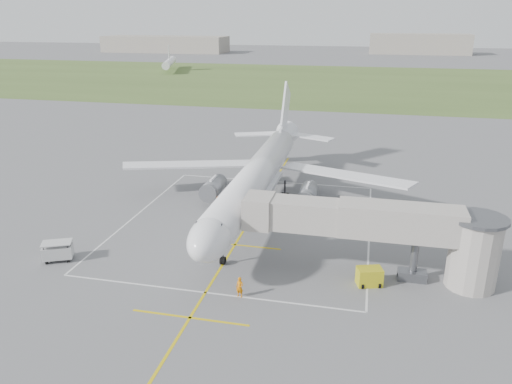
% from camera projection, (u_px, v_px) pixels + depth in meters
% --- Properties ---
extents(ground, '(700.00, 700.00, 0.00)m').
position_uv_depth(ground, '(256.00, 211.00, 62.61)').
color(ground, '#5C5C5F').
rests_on(ground, ground).
extents(grass_strip, '(700.00, 120.00, 0.02)m').
position_uv_depth(grass_strip, '(335.00, 82.00, 181.96)').
color(grass_strip, '#445A27').
rests_on(grass_strip, ground).
extents(apron_markings, '(28.20, 60.00, 0.01)m').
position_uv_depth(apron_markings, '(244.00, 229.00, 57.26)').
color(apron_markings, gold).
rests_on(apron_markings, ground).
extents(airliner, '(38.93, 46.75, 13.52)m').
position_uv_depth(airliner, '(257.00, 176.00, 61.82)').
color(airliner, white).
rests_on(airliner, ground).
extents(jet_bridge, '(23.40, 5.00, 7.20)m').
position_uv_depth(jet_bridge, '(391.00, 231.00, 45.32)').
color(jet_bridge, '#A79E96').
rests_on(jet_bridge, ground).
extents(gpu_unit, '(2.55, 2.10, 1.67)m').
position_uv_depth(gpu_unit, '(369.00, 277.00, 45.26)').
color(gpu_unit, gold).
rests_on(gpu_unit, ground).
extents(baggage_cart, '(3.28, 2.72, 1.97)m').
position_uv_depth(baggage_cart, '(58.00, 251.00, 49.74)').
color(baggage_cart, '#BBBBBB').
rests_on(baggage_cart, ground).
extents(ramp_worker_nose, '(0.75, 0.57, 1.87)m').
position_uv_depth(ramp_worker_nose, '(240.00, 287.00, 43.29)').
color(ramp_worker_nose, orange).
rests_on(ramp_worker_nose, ground).
extents(ramp_worker_wing, '(1.14, 1.04, 1.89)m').
position_uv_depth(ramp_worker_wing, '(218.00, 204.00, 62.43)').
color(ramp_worker_wing, '#D85406').
rests_on(ramp_worker_wing, ground).
extents(distant_hangars, '(345.00, 49.00, 12.00)m').
position_uv_depth(distant_hangars, '(326.00, 45.00, 307.74)').
color(distant_hangars, gray).
rests_on(distant_hangars, ground).
extents(distant_aircraft, '(195.21, 55.29, 8.85)m').
position_uv_depth(distant_aircraft, '(379.00, 64.00, 210.30)').
color(distant_aircraft, white).
rests_on(distant_aircraft, ground).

